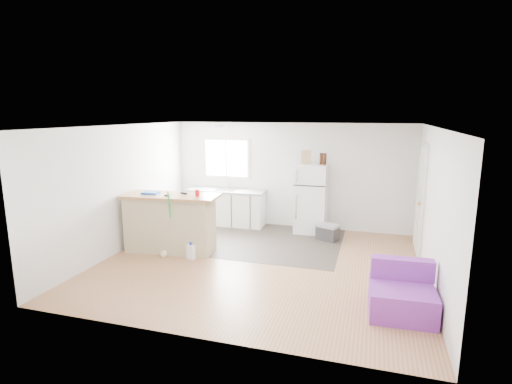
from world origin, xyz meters
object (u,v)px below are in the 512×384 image
refrigerator (311,198)px  cooler (328,232)px  cleaner_jug (191,251)px  cardboard_box (306,157)px  blue_tray (151,193)px  mop (166,245)px  peninsula (170,223)px  bottle_left (321,159)px  bottle_right (325,159)px  purple_seat (402,296)px  red_cup (197,193)px  kitchen_cabinets (226,207)px

refrigerator → cooler: bearing=-47.6°
cleaner_jug → cardboard_box: cardboard_box is taller
cooler → cleaner_jug: (-2.27, -1.81, -0.04)m
refrigerator → blue_tray: 3.44m
mop → cooler: bearing=17.7°
peninsula → cleaner_jug: bearing=-31.7°
peninsula → bottle_left: bottle_left is taller
refrigerator → mop: size_ratio=1.21×
refrigerator → blue_tray: bearing=-143.2°
cleaner_jug → bottle_right: size_ratio=1.26×
refrigerator → bottle_right: bearing=-11.3°
purple_seat → cardboard_box: 4.03m
bottle_right → bottle_left: bearing=171.3°
peninsula → purple_seat: 4.33m
peninsula → red_cup: (0.57, 0.02, 0.61)m
blue_tray → cardboard_box: cardboard_box is taller
peninsula → kitchen_cabinets: bearing=75.3°
refrigerator → bottle_left: bottle_left is taller
purple_seat → cooler: bearing=112.1°
red_cup → bottle_right: bottle_right is taller
bottle_left → cooler: bearing=-61.6°
peninsula → cooler: size_ratio=3.52×
mop → cardboard_box: 3.48m
purple_seat → bottle_right: 3.85m
red_cup → blue_tray: red_cup is taller
blue_tray → bottle_right: 3.66m
blue_tray → peninsula: bearing=4.8°
kitchen_cabinets → bottle_left: size_ratio=7.49×
kitchen_cabinets → mop: bearing=-97.3°
peninsula → mop: mop is taller
purple_seat → cleaner_jug: (-3.56, 1.04, -0.11)m
peninsula → cooler: 3.23m
mop → refrigerator: bearing=29.0°
bottle_left → kitchen_cabinets: bearing=177.7°
peninsula → purple_seat: size_ratio=2.17×
cleaner_jug → red_cup: bearing=99.7°
red_cup → peninsula: bearing=-178.5°
peninsula → cleaner_jug: 0.75m
mop → peninsula: bearing=85.6°
purple_seat → red_cup: (-3.54, 1.33, 0.92)m
mop → kitchen_cabinets: bearing=66.6°
cleaner_jug → cardboard_box: 3.21m
cardboard_box → bottle_left: (0.32, 0.01, -0.02)m
cooler → cleaner_jug: size_ratio=1.68×
cooler → purple_seat: 3.13m
purple_seat → mop: (-4.04, 0.98, -0.02)m
red_cup → bottle_left: size_ratio=0.48×
refrigerator → bottle_left: bearing=-12.3°
red_cup → cleaner_jug: bearing=-94.6°
mop → bottle_right: (2.59, 2.29, 1.42)m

